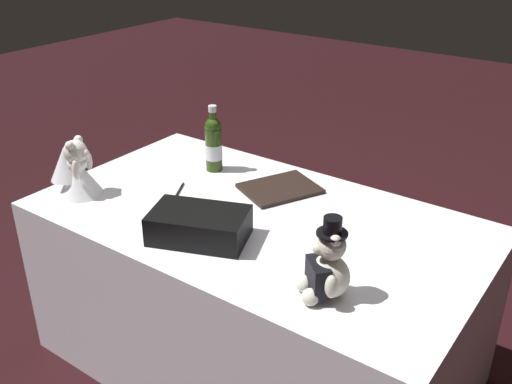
{
  "coord_description": "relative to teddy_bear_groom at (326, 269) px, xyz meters",
  "views": [
    {
      "loc": [
        -1.12,
        1.55,
        1.76
      ],
      "look_at": [
        0.0,
        0.0,
        0.81
      ],
      "focal_mm": 40.97,
      "sensor_mm": 36.0,
      "label": 1
    }
  ],
  "objects": [
    {
      "name": "ground_plane",
      "position": [
        0.45,
        -0.28,
        -0.81
      ],
      "size": [
        12.0,
        12.0,
        0.0
      ],
      "primitive_type": "plane",
      "color": "black"
    },
    {
      "name": "reception_table",
      "position": [
        0.45,
        -0.28,
        -0.45
      ],
      "size": [
        1.68,
        0.95,
        0.71
      ],
      "primitive_type": "cube",
      "color": "white",
      "rests_on": "ground_plane"
    },
    {
      "name": "teddy_bear_groom",
      "position": [
        0.0,
        0.0,
        0.0
      ],
      "size": [
        0.16,
        0.15,
        0.26
      ],
      "color": "beige",
      "rests_on": "reception_table"
    },
    {
      "name": "teddy_bear_bride",
      "position": [
        1.15,
        -0.02,
        0.01
      ],
      "size": [
        0.22,
        0.2,
        0.24
      ],
      "color": "white",
      "rests_on": "reception_table"
    },
    {
      "name": "champagne_bottle",
      "position": [
        0.85,
        -0.52,
        0.03
      ],
      "size": [
        0.07,
        0.07,
        0.29
      ],
      "color": "#263F10",
      "rests_on": "reception_table"
    },
    {
      "name": "signing_pen",
      "position": [
        0.82,
        -0.25,
        -0.09
      ],
      "size": [
        0.08,
        0.14,
        0.01
      ],
      "color": "black",
      "rests_on": "reception_table"
    },
    {
      "name": "gift_case_black",
      "position": [
        0.52,
        -0.03,
        -0.04
      ],
      "size": [
        0.38,
        0.31,
        0.1
      ],
      "color": "black",
      "rests_on": "reception_table"
    },
    {
      "name": "guestbook",
      "position": [
        0.5,
        -0.51,
        -0.09
      ],
      "size": [
        0.33,
        0.36,
        0.02
      ],
      "primitive_type": "cube",
      "rotation": [
        0.0,
        0.0,
        -0.45
      ],
      "color": "black",
      "rests_on": "reception_table"
    }
  ]
}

